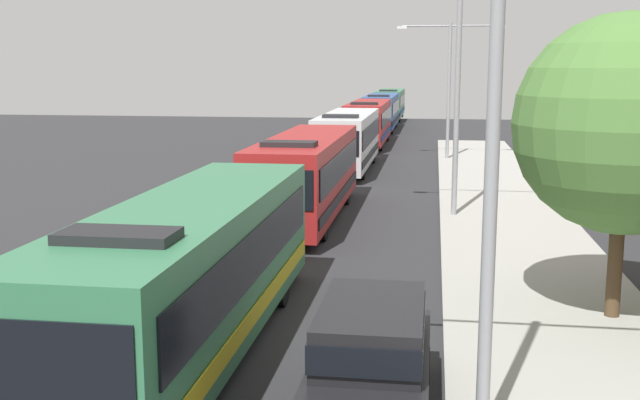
{
  "coord_description": "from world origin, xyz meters",
  "views": [
    {
      "loc": [
        3.3,
        -2.51,
        5.63
      ],
      "look_at": [
        0.39,
        17.09,
        2.14
      ],
      "focal_mm": 43.18,
      "sensor_mm": 36.0,
      "label": 1
    }
  ],
  "objects_px": {
    "bus_rear": "(381,111)",
    "bus_lead": "(193,270)",
    "bus_middle": "(348,139)",
    "white_suv": "(371,358)",
    "streetlamp_near": "(494,98)",
    "streetlamp_far": "(449,75)",
    "bus_tail_end": "(390,103)",
    "streetlamp_mid": "(458,72)",
    "bus_fourth_in_line": "(369,121)",
    "bus_second_in_line": "(307,174)",
    "roadside_tree": "(625,124)"
  },
  "relations": [
    {
      "from": "bus_rear",
      "to": "bus_lead",
      "type": "bearing_deg",
      "value": -90.0
    },
    {
      "from": "bus_middle",
      "to": "white_suv",
      "type": "bearing_deg",
      "value": -82.9
    },
    {
      "from": "bus_rear",
      "to": "streetlamp_near",
      "type": "distance_m",
      "value": 57.05
    },
    {
      "from": "streetlamp_near",
      "to": "streetlamp_far",
      "type": "height_order",
      "value": "streetlamp_near"
    },
    {
      "from": "bus_rear",
      "to": "bus_tail_end",
      "type": "distance_m",
      "value": 13.54
    },
    {
      "from": "bus_tail_end",
      "to": "streetlamp_far",
      "type": "height_order",
      "value": "streetlamp_far"
    },
    {
      "from": "streetlamp_mid",
      "to": "bus_fourth_in_line",
      "type": "bearing_deg",
      "value": 101.76
    },
    {
      "from": "bus_fourth_in_line",
      "to": "streetlamp_near",
      "type": "relative_size",
      "value": 1.42
    },
    {
      "from": "bus_second_in_line",
      "to": "bus_rear",
      "type": "bearing_deg",
      "value": 90.0
    },
    {
      "from": "white_suv",
      "to": "streetlamp_mid",
      "type": "relative_size",
      "value": 0.59
    },
    {
      "from": "bus_rear",
      "to": "roadside_tree",
      "type": "height_order",
      "value": "roadside_tree"
    },
    {
      "from": "bus_fourth_in_line",
      "to": "bus_lead",
      "type": "bearing_deg",
      "value": -90.0
    },
    {
      "from": "bus_fourth_in_line",
      "to": "white_suv",
      "type": "distance_m",
      "value": 43.0
    },
    {
      "from": "bus_fourth_in_line",
      "to": "streetlamp_near",
      "type": "bearing_deg",
      "value": -82.96
    },
    {
      "from": "bus_lead",
      "to": "bus_fourth_in_line",
      "type": "relative_size",
      "value": 1.0
    },
    {
      "from": "bus_second_in_line",
      "to": "bus_rear",
      "type": "distance_m",
      "value": 39.78
    },
    {
      "from": "bus_tail_end",
      "to": "bus_fourth_in_line",
      "type": "bearing_deg",
      "value": -90.0
    },
    {
      "from": "streetlamp_mid",
      "to": "bus_tail_end",
      "type": "bearing_deg",
      "value": 95.87
    },
    {
      "from": "streetlamp_far",
      "to": "bus_lead",
      "type": "bearing_deg",
      "value": -99.51
    },
    {
      "from": "bus_lead",
      "to": "streetlamp_near",
      "type": "distance_m",
      "value": 7.22
    },
    {
      "from": "bus_rear",
      "to": "white_suv",
      "type": "height_order",
      "value": "bus_rear"
    },
    {
      "from": "bus_tail_end",
      "to": "bus_middle",
      "type": "bearing_deg",
      "value": -90.0
    },
    {
      "from": "streetlamp_far",
      "to": "white_suv",
      "type": "bearing_deg",
      "value": -92.81
    },
    {
      "from": "bus_fourth_in_line",
      "to": "roadside_tree",
      "type": "bearing_deg",
      "value": -77.02
    },
    {
      "from": "roadside_tree",
      "to": "bus_second_in_line",
      "type": "bearing_deg",
      "value": 129.24
    },
    {
      "from": "streetlamp_mid",
      "to": "roadside_tree",
      "type": "distance_m",
      "value": 11.86
    },
    {
      "from": "bus_middle",
      "to": "streetlamp_near",
      "type": "distance_m",
      "value": 31.21
    },
    {
      "from": "bus_lead",
      "to": "streetlamp_near",
      "type": "height_order",
      "value": "streetlamp_near"
    },
    {
      "from": "bus_second_in_line",
      "to": "roadside_tree",
      "type": "relative_size",
      "value": 1.74
    },
    {
      "from": "white_suv",
      "to": "streetlamp_far",
      "type": "height_order",
      "value": "streetlamp_far"
    },
    {
      "from": "bus_tail_end",
      "to": "streetlamp_far",
      "type": "bearing_deg",
      "value": -81.16
    },
    {
      "from": "streetlamp_far",
      "to": "roadside_tree",
      "type": "distance_m",
      "value": 29.31
    },
    {
      "from": "bus_fourth_in_line",
      "to": "streetlamp_far",
      "type": "distance_m",
      "value": 10.35
    },
    {
      "from": "bus_fourth_in_line",
      "to": "streetlamp_mid",
      "type": "distance_m",
      "value": 26.74
    },
    {
      "from": "bus_second_in_line",
      "to": "bus_tail_end",
      "type": "relative_size",
      "value": 0.92
    },
    {
      "from": "streetlamp_near",
      "to": "streetlamp_mid",
      "type": "distance_m",
      "value": 17.76
    },
    {
      "from": "bus_fourth_in_line",
      "to": "streetlamp_near",
      "type": "xyz_separation_m",
      "value": [
        5.4,
        -43.69,
        3.49
      ]
    },
    {
      "from": "bus_middle",
      "to": "bus_tail_end",
      "type": "height_order",
      "value": "same"
    },
    {
      "from": "white_suv",
      "to": "streetlamp_mid",
      "type": "xyz_separation_m",
      "value": [
        1.7,
        16.91,
        4.36
      ]
    },
    {
      "from": "bus_lead",
      "to": "roadside_tree",
      "type": "xyz_separation_m",
      "value": [
        8.6,
        3.1,
        2.69
      ]
    },
    {
      "from": "bus_fourth_in_line",
      "to": "white_suv",
      "type": "height_order",
      "value": "bus_fourth_in_line"
    },
    {
      "from": "streetlamp_far",
      "to": "roadside_tree",
      "type": "height_order",
      "value": "streetlamp_far"
    },
    {
      "from": "streetlamp_mid",
      "to": "roadside_tree",
      "type": "height_order",
      "value": "streetlamp_mid"
    },
    {
      "from": "bus_middle",
      "to": "streetlamp_far",
      "type": "xyz_separation_m",
      "value": [
        5.4,
        4.97,
        3.35
      ]
    },
    {
      "from": "bus_middle",
      "to": "streetlamp_far",
      "type": "relative_size",
      "value": 1.42
    },
    {
      "from": "bus_rear",
      "to": "streetlamp_near",
      "type": "height_order",
      "value": "streetlamp_near"
    },
    {
      "from": "bus_tail_end",
      "to": "white_suv",
      "type": "height_order",
      "value": "bus_tail_end"
    },
    {
      "from": "streetlamp_near",
      "to": "streetlamp_mid",
      "type": "bearing_deg",
      "value": 90.0
    },
    {
      "from": "bus_second_in_line",
      "to": "streetlamp_far",
      "type": "bearing_deg",
      "value": 73.82
    },
    {
      "from": "bus_tail_end",
      "to": "streetlamp_near",
      "type": "xyz_separation_m",
      "value": [
        5.4,
        -70.22,
        3.49
      ]
    }
  ]
}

